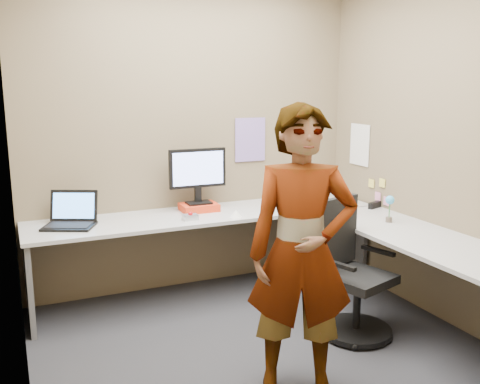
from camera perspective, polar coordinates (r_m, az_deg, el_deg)
name	(u,v)px	position (r m, az deg, el deg)	size (l,w,h in m)	color
ground	(256,342)	(3.96, 1.67, -15.75)	(3.00, 3.00, 0.00)	#222327
wall_back	(193,137)	(4.74, -5.04, 5.92)	(3.00, 3.00, 0.00)	brown
wall_right	(432,144)	(4.40, 19.77, 4.83)	(2.70, 2.70, 0.00)	brown
wall_left	(11,169)	(3.20, -23.22, 2.26)	(2.70, 2.70, 0.00)	brown
desk	(285,242)	(4.24, 4.82, -5.29)	(2.98, 2.58, 0.73)	#B7B7B7
paper_ream	(199,207)	(4.62, -4.40, -1.63)	(0.31, 0.23, 0.06)	red
monitor	(198,171)	(4.58, -4.53, 2.21)	(0.50, 0.15, 0.47)	black
laptop	(71,217)	(4.33, -17.55, -2.57)	(0.46, 0.43, 0.26)	black
trackball_mouse	(190,217)	(4.32, -5.34, -2.66)	(0.12, 0.08, 0.07)	#B7B7BC
origami	(236,213)	(4.40, -0.44, -2.30)	(0.10, 0.10, 0.06)	white
stapler	(375,205)	(4.86, 14.17, -1.35)	(0.15, 0.04, 0.06)	black
flower	(390,205)	(4.37, 15.68, -1.29)	(0.07, 0.07, 0.22)	brown
calendar_purple	(250,140)	(4.94, 1.10, 5.60)	(0.30, 0.01, 0.40)	#846BB7
calendar_white	(360,145)	(5.09, 12.65, 4.94)	(0.01, 0.28, 0.38)	white
sticky_note_a	(382,183)	(4.86, 14.93, 0.94)	(0.01, 0.07, 0.07)	#F2E059
sticky_note_b	(378,196)	(4.92, 14.49, -0.45)	(0.01, 0.07, 0.07)	pink
sticky_note_c	(386,201)	(4.84, 15.35, -0.95)	(0.01, 0.07, 0.07)	pink
sticky_note_d	(371,183)	(4.98, 13.84, 0.90)	(0.01, 0.07, 0.07)	#F2E059
office_chair	(351,281)	(4.02, 11.77, -9.26)	(0.56, 0.55, 0.98)	black
person	(301,253)	(3.12, 6.58, -6.44)	(0.62, 0.41, 1.71)	#999399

